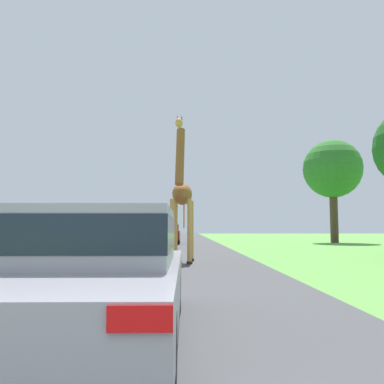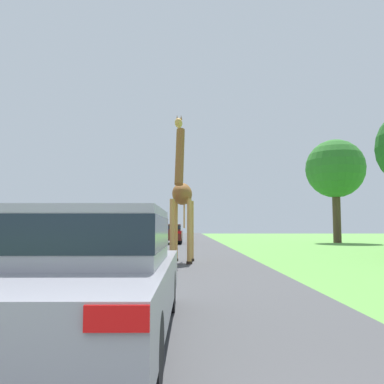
% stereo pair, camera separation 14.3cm
% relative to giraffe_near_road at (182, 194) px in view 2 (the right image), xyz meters
% --- Properties ---
extents(road, '(6.63, 120.00, 0.00)m').
position_rel_giraffe_near_road_xyz_m(road, '(-0.60, 16.53, -2.37)').
color(road, '#424244').
rests_on(road, ground).
extents(giraffe_near_road, '(0.87, 2.55, 4.89)m').
position_rel_giraffe_near_road_xyz_m(giraffe_near_road, '(0.00, 0.00, 0.00)').
color(giraffe_near_road, tan).
rests_on(giraffe_near_road, ground).
extents(car_lead_maroon, '(1.91, 4.79, 1.43)m').
position_rel_giraffe_near_road_xyz_m(car_lead_maroon, '(-0.90, -9.54, -1.62)').
color(car_lead_maroon, gray).
rests_on(car_lead_maroon, ground).
extents(car_queue_right, '(1.78, 4.41, 1.37)m').
position_rel_giraffe_near_road_xyz_m(car_queue_right, '(-3.04, 9.35, -1.66)').
color(car_queue_right, silver).
rests_on(car_queue_right, ground).
extents(car_queue_left, '(2.00, 4.37, 1.44)m').
position_rel_giraffe_near_road_xyz_m(car_queue_left, '(-1.28, 16.53, -1.60)').
color(car_queue_left, '#561914').
rests_on(car_queue_left, ground).
extents(car_far_ahead, '(1.80, 4.34, 1.37)m').
position_rel_giraffe_near_road_xyz_m(car_far_ahead, '(-2.63, -2.45, -1.64)').
color(car_far_ahead, maroon).
rests_on(car_far_ahead, ground).
extents(tree_far_right, '(4.68, 4.68, 8.27)m').
position_rel_giraffe_near_road_xyz_m(tree_far_right, '(12.02, 18.16, 3.49)').
color(tree_far_right, '#4C3828').
rests_on(tree_far_right, ground).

